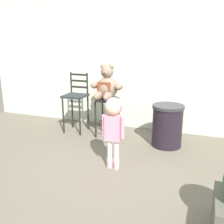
# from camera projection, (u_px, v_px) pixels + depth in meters

# --- Properties ---
(ground_plane) EXTENTS (24.00, 24.00, 0.00)m
(ground_plane) POSITION_uv_depth(u_px,v_px,m) (107.00, 177.00, 3.35)
(ground_plane) COLOR #635A4D
(building_wall) EXTENTS (7.04, 0.30, 3.55)m
(building_wall) POSITION_uv_depth(u_px,v_px,m) (150.00, 36.00, 4.83)
(building_wall) COLOR beige
(building_wall) RESTS_ON ground_plane
(bar_stool_with_teddy) EXTENTS (0.43, 0.43, 0.71)m
(bar_stool_with_teddy) POSITION_uv_depth(u_px,v_px,m) (107.00, 109.00, 4.66)
(bar_stool_with_teddy) COLOR #22262A
(bar_stool_with_teddy) RESTS_ON ground_plane
(teddy_bear) EXTENTS (0.59, 0.53, 0.60)m
(teddy_bear) POSITION_uv_depth(u_px,v_px,m) (107.00, 86.00, 4.52)
(teddy_bear) COLOR #7B6554
(teddy_bear) RESTS_ON bar_stool_with_teddy
(child_walking) EXTENTS (0.31, 0.25, 0.99)m
(child_walking) POSITION_uv_depth(u_px,v_px,m) (113.00, 118.00, 3.40)
(child_walking) COLOR #DC9EA7
(child_walking) RESTS_ON ground_plane
(trash_bin) EXTENTS (0.52, 0.52, 0.70)m
(trash_bin) POSITION_uv_depth(u_px,v_px,m) (167.00, 126.00, 4.25)
(trash_bin) COLOR black
(trash_bin) RESTS_ON ground_plane
(bar_chair_empty) EXTENTS (0.41, 0.41, 1.11)m
(bar_chair_empty) POSITION_uv_depth(u_px,v_px,m) (76.00, 98.00, 4.88)
(bar_chair_empty) COLOR #22262A
(bar_chair_empty) RESTS_ON ground_plane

